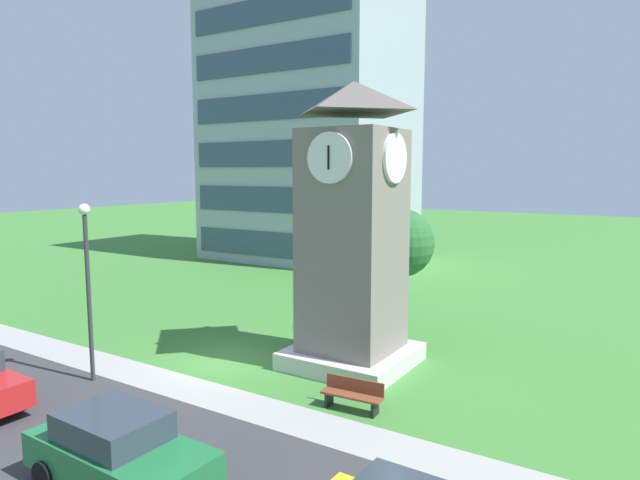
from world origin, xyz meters
The scene contains 9 objects.
ground_plane centered at (0.00, 0.00, 0.00)m, with size 160.00×160.00×0.00m, color #3D7A33.
street_asphalt centered at (0.00, -6.76, 0.00)m, with size 120.00×7.20×0.01m, color #38383A.
kerb_strip centered at (0.00, -2.36, 0.00)m, with size 120.00×1.60×0.01m, color #9E9E99.
office_building centered at (-10.86, 22.14, 11.20)m, with size 14.31×10.81×22.40m.
clock_tower centered at (3.93, 2.30, 4.34)m, with size 3.98×3.98×9.76m.
park_bench centered at (5.76, -0.95, 0.46)m, with size 1.83×0.61×0.88m.
street_lamp centered at (-2.49, -3.53, 3.59)m, with size 0.36×0.36×5.77m.
tree_by_building centered at (3.96, 6.15, 3.87)m, with size 2.81×2.81×5.32m.
parked_car_green centered at (3.46, -7.10, 0.86)m, with size 4.38×2.12×1.69m.
Camera 1 is at (13.00, -14.15, 6.77)m, focal length 30.90 mm.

